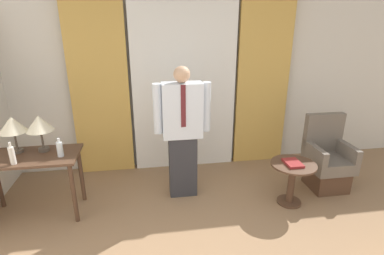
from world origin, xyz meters
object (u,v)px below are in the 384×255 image
Objects in this scene: bottle_near_edge at (12,155)px; table_lamp_right at (39,124)px; table_lamp_left at (12,126)px; desk at (30,166)px; bottle_by_lamp at (60,149)px; side_table at (292,176)px; person at (182,129)px; book at (293,163)px; armchair at (327,162)px.

table_lamp_right is at bearing 55.04° from bottle_near_edge.
table_lamp_left is 0.38m from bottle_near_edge.
bottle_by_lamp reaches higher than desk.
desk is 1.99× the size of side_table.
desk is at bearing 69.56° from bottle_near_edge.
desk is 2.55× the size of table_lamp_right.
book is (1.28, -0.43, -0.35)m from person.
bottle_by_lamp is (0.37, -0.07, 0.21)m from desk.
table_lamp_right is 3.02m from side_table.
side_table is (1.30, -0.42, -0.54)m from person.
table_lamp_left reaches higher than side_table.
armchair is at bearing 0.99° from desk.
bottle_near_edge is at bearing -164.24° from bottle_by_lamp.
desk is at bearing -179.01° from armchair.
desk is 2.55× the size of table_lamp_left.
table_lamp_right is at bearing 172.98° from side_table.
side_table is (2.68, -0.18, -0.47)m from bottle_by_lamp.
book is at bearing -18.61° from person.
side_table is at bearing -17.92° from person.
person reaches higher than table_lamp_right.
book is (3.03, -0.26, -0.07)m from desk.
armchair reaches higher than bottle_by_lamp.
person is at bearing 162.08° from side_table.
bottle_near_edge is 1.15× the size of bottle_by_lamp.
table_lamp_right is 1.74× the size of bottle_near_edge.
table_lamp_left is 0.43× the size of armchair.
book is (3.17, -0.37, -0.52)m from table_lamp_left.
table_lamp_left is 1.74× the size of bottle_near_edge.
bottle_by_lamp is 3.37m from armchair.
table_lamp_right is 1.62m from person.
bottle_near_edge is (-0.21, -0.30, -0.22)m from table_lamp_right.
table_lamp_left is at bearing 160.53° from bottle_by_lamp.
armchair is at bearing 25.43° from side_table.
bottle_near_edge is 0.45× the size of side_table.
desk is at bearing -141.73° from table_lamp_right.
desk is 1.09× the size of armchair.
desk is 5.08× the size of bottle_by_lamp.
armchair is at bearing 3.89° from bottle_near_edge.
bottle_near_edge is (0.07, -0.30, -0.22)m from table_lamp_left.
bottle_near_edge is 3.16m from side_table.
person is at bearing 1.84° from table_lamp_left.
person is (1.83, 0.36, 0.05)m from bottle_near_edge.
table_lamp_right is 0.43× the size of armchair.
table_lamp_left is at bearing 179.30° from armchair.
table_lamp_left is 0.78× the size of side_table.
bottle_near_edge is 0.15× the size of person.
desk is 0.48m from table_lamp_left.
table_lamp_left is at bearing 180.00° from table_lamp_right.
table_lamp_right is at bearing -177.84° from person.
book is (2.66, -0.19, -0.28)m from bottle_by_lamp.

